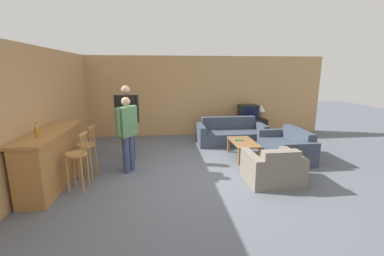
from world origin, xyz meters
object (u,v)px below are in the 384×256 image
(armchair_near, at_px, (273,169))
(tv_unit, at_px, (247,127))
(bottle, at_px, (37,131))
(person_by_window, at_px, (127,119))
(bar_chair_mid, at_px, (87,149))
(couch_far, at_px, (230,134))
(bar_chair_near, at_px, (77,159))
(coffee_table, at_px, (243,144))
(person_by_counter, at_px, (127,131))
(loveseat_right, at_px, (287,147))
(tv, at_px, (248,112))
(book_on_table, at_px, (239,140))
(table_lamp, at_px, (261,109))

(armchair_near, height_order, tv_unit, armchair_near)
(bottle, xyz_separation_m, person_by_window, (1.26, 1.67, -0.13))
(bar_chair_mid, xyz_separation_m, person_by_window, (0.70, 0.94, 0.44))
(couch_far, distance_m, armchair_near, 2.81)
(couch_far, height_order, bottle, bottle)
(bar_chair_near, height_order, tv_unit, bar_chair_near)
(bar_chair_near, bearing_deg, coffee_table, 21.22)
(person_by_window, bearing_deg, armchair_near, -29.39)
(bar_chair_near, distance_m, bar_chair_mid, 0.59)
(person_by_counter, bearing_deg, bar_chair_mid, -167.11)
(armchair_near, bearing_deg, loveseat_right, 54.67)
(bar_chair_near, height_order, tv, bar_chair_near)
(coffee_table, distance_m, tv, 2.38)
(person_by_counter, bearing_deg, loveseat_right, 6.99)
(book_on_table, height_order, person_by_window, person_by_window)
(armchair_near, bearing_deg, person_by_window, 150.61)
(tv_unit, bearing_deg, bar_chair_near, -140.79)
(bar_chair_mid, distance_m, book_on_table, 3.54)
(armchair_near, bearing_deg, bar_chair_near, 178.23)
(armchair_near, xyz_separation_m, tv_unit, (0.72, 3.67, 0.01))
(tv_unit, height_order, table_lamp, table_lamp)
(book_on_table, bearing_deg, table_lamp, 56.62)
(coffee_table, bearing_deg, bottle, -159.84)
(book_on_table, bearing_deg, loveseat_right, -11.22)
(person_by_window, bearing_deg, tv_unit, 28.92)
(bottle, bearing_deg, person_by_window, 52.83)
(tv_unit, height_order, tv, tv)
(bar_chair_near, xyz_separation_m, book_on_table, (3.43, 1.47, -0.15))
(couch_far, relative_size, tv, 3.32)
(person_by_counter, bearing_deg, couch_far, 35.01)
(tv, height_order, table_lamp, tv)
(bar_chair_near, distance_m, coffee_table, 3.78)
(bottle, relative_size, book_on_table, 1.11)
(bar_chair_near, relative_size, coffee_table, 1.00)
(tv_unit, xyz_separation_m, book_on_table, (-0.93, -2.08, 0.15))
(bar_chair_near, relative_size, tv_unit, 0.88)
(tv, xyz_separation_m, book_on_table, (-0.93, -2.08, -0.37))
(bottle, xyz_separation_m, book_on_table, (3.99, 1.60, -0.72))
(tv_unit, bearing_deg, person_by_window, -151.08)
(bar_chair_near, relative_size, armchair_near, 1.07)
(loveseat_right, distance_m, bottle, 5.40)
(loveseat_right, relative_size, coffee_table, 1.46)
(table_lamp, xyz_separation_m, person_by_counter, (-4.00, -2.78, 0.00))
(bar_chair_mid, xyz_separation_m, person_by_counter, (0.80, 0.18, 0.32))
(armchair_near, relative_size, tv, 1.67)
(coffee_table, xyz_separation_m, person_by_counter, (-2.72, -0.59, 0.54))
(person_by_counter, bearing_deg, tv_unit, 37.99)
(bar_chair_near, bearing_deg, couch_far, 37.29)
(couch_far, relative_size, coffee_table, 1.86)
(book_on_table, bearing_deg, bottle, -158.12)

